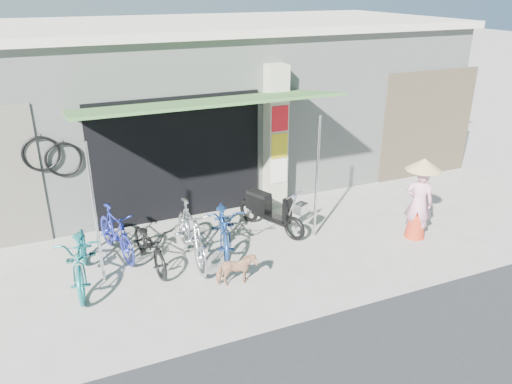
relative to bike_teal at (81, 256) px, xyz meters
name	(u,v)px	position (x,y,z in m)	size (l,w,h in m)	color
ground	(289,264)	(3.29, -0.81, -0.49)	(80.00, 80.00, 0.00)	#AFAB9E
bicycle_shop	(198,100)	(3.28, 4.28, 1.35)	(12.30, 5.30, 3.66)	#A0A69E
shop_pillar	(275,137)	(4.14, 1.63, 1.01)	(0.42, 0.44, 3.00)	beige
awning	(205,105)	(2.38, 0.81, 2.03)	(4.60, 1.88, 2.72)	#38642D
neighbour_right	(428,125)	(8.29, 1.78, 0.81)	(2.60, 0.06, 2.60)	brown
bike_teal	(81,256)	(0.00, 0.00, 0.00)	(0.65, 1.85, 0.97)	#1B7C7D
bike_blue	(116,232)	(0.63, 0.68, -0.04)	(0.42, 1.49, 0.90)	navy
bike_black	(150,245)	(1.10, 0.09, -0.09)	(0.53, 1.52, 0.80)	black
bike_silver	(191,233)	(1.80, -0.02, 0.05)	(0.50, 1.77, 1.06)	#B4B5BA
bike_navy	(224,225)	(2.46, 0.16, -0.01)	(0.63, 1.81, 0.95)	navy
street_dog	(236,270)	(2.23, -1.04, -0.22)	(0.29, 0.64, 0.54)	#978050
moped	(269,210)	(3.51, 0.51, -0.07)	(0.83, 1.54, 0.92)	black
nun	(419,198)	(5.94, -0.83, 0.31)	(0.64, 0.64, 1.58)	pink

